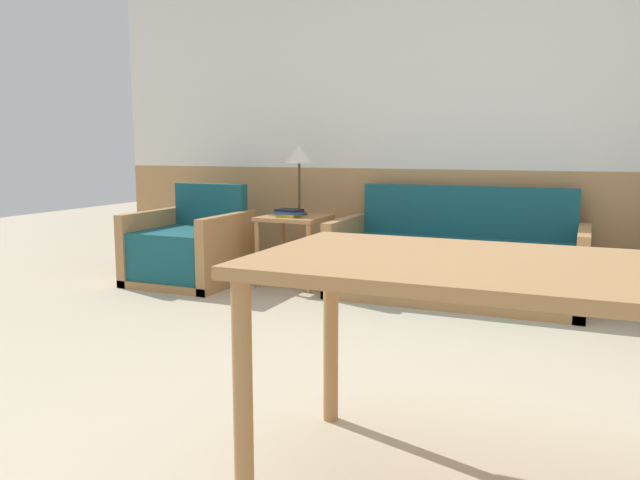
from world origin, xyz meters
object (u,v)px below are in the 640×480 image
(couch, at_px, (456,264))
(side_table, at_px, (295,228))
(table_lamp, at_px, (299,157))
(armchair, at_px, (190,251))
(dining_table, at_px, (533,291))

(couch, bearing_deg, side_table, -177.68)
(side_table, distance_m, table_lamp, 0.57)
(side_table, xyz_separation_m, table_lamp, (0.00, 0.09, 0.57))
(couch, distance_m, armchair, 2.13)
(armchair, height_order, side_table, armchair)
(couch, height_order, side_table, couch)
(side_table, height_order, table_lamp, table_lamp)
(side_table, relative_size, table_lamp, 1.00)
(side_table, bearing_deg, table_lamp, 89.00)
(armchair, height_order, table_lamp, table_lamp)
(couch, height_order, dining_table, couch)
(table_lamp, xyz_separation_m, dining_table, (2.01, -2.67, -0.34))
(dining_table, bearing_deg, table_lamp, 126.99)
(side_table, relative_size, dining_table, 0.33)
(side_table, height_order, dining_table, dining_table)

